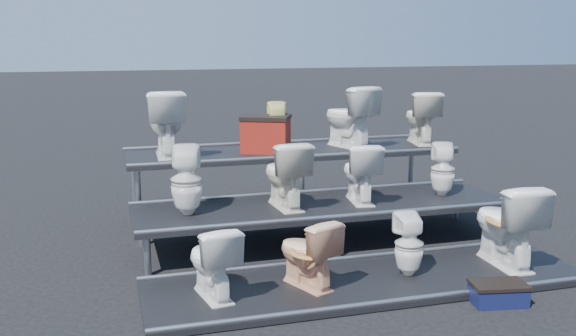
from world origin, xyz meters
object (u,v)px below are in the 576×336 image
object	(u,v)px
toilet_1	(307,252)
toilet_3	(506,223)
toilet_7	(443,169)
toilet_8	(166,123)
toilet_4	(187,180)
toilet_0	(212,261)
toilet_10	(348,116)
red_crate	(266,135)
toilet_6	(360,172)
toilet_2	(409,244)
toilet_11	(421,117)
toilet_5	(285,174)
toilet_9	(277,126)
step_stool	(498,295)

from	to	relation	value
toilet_1	toilet_3	distance (m)	2.08
toilet_3	toilet_7	xyz separation A→B (m)	(0.02, 1.30, 0.29)
toilet_1	toilet_7	bearing A→B (deg)	-170.31
toilet_7	toilet_8	distance (m)	3.37
toilet_4	toilet_0	bearing A→B (deg)	99.88
toilet_0	toilet_10	size ratio (longest dim) A/B	0.81
toilet_3	red_crate	bearing A→B (deg)	-52.42
toilet_0	toilet_10	bearing A→B (deg)	-141.36
toilet_1	toilet_8	world-z (taller)	toilet_8
toilet_0	toilet_8	world-z (taller)	toilet_8
toilet_1	toilet_6	xyz separation A→B (m)	(1.04, 1.30, 0.42)
toilet_2	toilet_4	distance (m)	2.37
toilet_4	toilet_8	size ratio (longest dim) A/B	0.90
toilet_11	toilet_5	bearing A→B (deg)	39.77
toilet_10	toilet_0	bearing A→B (deg)	31.14
toilet_6	toilet_9	bearing A→B (deg)	-56.75
toilet_0	toilet_4	bearing A→B (deg)	-98.43
toilet_1	step_stool	distance (m)	1.72
toilet_8	step_stool	world-z (taller)	toilet_8
toilet_4	step_stool	world-z (taller)	toilet_4
toilet_3	toilet_4	size ratio (longest dim) A/B	1.15
toilet_4	toilet_5	world-z (taller)	toilet_5
toilet_3	red_crate	size ratio (longest dim) A/B	1.48
toilet_1	toilet_5	world-z (taller)	toilet_5
toilet_4	red_crate	size ratio (longest dim) A/B	1.28
toilet_0	toilet_5	size ratio (longest dim) A/B	0.89
toilet_8	toilet_11	size ratio (longest dim) A/B	1.13
toilet_2	toilet_10	size ratio (longest dim) A/B	0.75
toilet_3	toilet_11	world-z (taller)	toilet_11
step_stool	red_crate	bearing A→B (deg)	121.09
toilet_1	toilet_8	xyz separation A→B (m)	(-0.98, 2.60, 0.89)
toilet_4	toilet_8	world-z (taller)	toilet_8
toilet_7	red_crate	bearing A→B (deg)	-13.67
toilet_4	toilet_11	distance (m)	3.63
toilet_11	red_crate	distance (m)	2.20
toilet_9	toilet_1	bearing A→B (deg)	92.89
toilet_2	toilet_8	xyz separation A→B (m)	(-2.00, 2.60, 0.90)
toilet_7	step_stool	bearing A→B (deg)	95.56
toilet_10	step_stool	size ratio (longest dim) A/B	1.78
toilet_6	toilet_7	bearing A→B (deg)	-172.00
toilet_8	red_crate	xyz separation A→B (m)	(1.25, -0.04, -0.20)
toilet_6	toilet_5	bearing A→B (deg)	8.00
toilet_1	toilet_9	distance (m)	2.75
toilet_4	toilet_10	size ratio (longest dim) A/B	0.90
toilet_4	red_crate	world-z (taller)	red_crate
toilet_4	toilet_1	bearing A→B (deg)	133.03
toilet_5	toilet_7	world-z (taller)	toilet_5
toilet_5	toilet_7	bearing A→B (deg)	176.27
toilet_4	toilet_11	bearing A→B (deg)	-150.81
toilet_4	toilet_10	distance (m)	2.69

